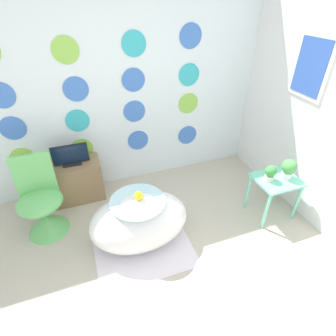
% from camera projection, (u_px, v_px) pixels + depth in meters
% --- Properties ---
extents(ground_plane, '(12.00, 12.00, 0.00)m').
position_uv_depth(ground_plane, '(167.00, 333.00, 2.01)').
color(ground_plane, '#BCB29E').
extents(wall_back_dotted, '(4.80, 0.05, 2.60)m').
position_uv_depth(wall_back_dotted, '(103.00, 85.00, 2.88)').
color(wall_back_dotted, white).
rests_on(wall_back_dotted, ground_plane).
extents(wall_right, '(0.06, 3.07, 2.60)m').
position_uv_depth(wall_right, '(314.00, 95.00, 2.60)').
color(wall_right, white).
rests_on(wall_right, ground_plane).
extents(rug, '(0.96, 0.86, 0.01)m').
position_uv_depth(rug, '(142.00, 244.00, 2.70)').
color(rug, silver).
rests_on(rug, ground_plane).
extents(bathtub, '(0.98, 0.64, 0.56)m').
position_uv_depth(bathtub, '(139.00, 221.00, 2.59)').
color(bathtub, white).
rests_on(bathtub, ground_plane).
extents(rubber_duck, '(0.08, 0.09, 0.10)m').
position_uv_depth(rubber_duck, '(139.00, 196.00, 2.40)').
color(rubber_duck, yellow).
rests_on(rubber_duck, bathtub).
extents(chair, '(0.45, 0.45, 0.85)m').
position_uv_depth(chair, '(43.00, 211.00, 2.73)').
color(chair, '#66C166').
rests_on(chair, ground_plane).
extents(tv_cabinet, '(0.60, 0.34, 0.50)m').
position_uv_depth(tv_cabinet, '(77.00, 181.00, 3.17)').
color(tv_cabinet, '#8E704C').
rests_on(tv_cabinet, ground_plane).
extents(tv, '(0.40, 0.12, 0.25)m').
position_uv_depth(tv, '(71.00, 156.00, 2.97)').
color(tv, black).
rests_on(tv, tv_cabinet).
extents(vase, '(0.07, 0.07, 0.16)m').
position_uv_depth(vase, '(48.00, 168.00, 2.84)').
color(vase, '#2D72B7').
rests_on(vase, tv_cabinet).
extents(side_table, '(0.45, 0.39, 0.50)m').
position_uv_depth(side_table, '(275.00, 185.00, 2.85)').
color(side_table, '#72D8B7').
rests_on(side_table, ground_plane).
extents(potted_plant_left, '(0.12, 0.12, 0.17)m').
position_uv_depth(potted_plant_left, '(270.00, 173.00, 2.73)').
color(potted_plant_left, beige).
rests_on(potted_plant_left, side_table).
extents(potted_plant_right, '(0.15, 0.15, 0.22)m').
position_uv_depth(potted_plant_right, '(289.00, 168.00, 2.74)').
color(potted_plant_right, white).
rests_on(potted_plant_right, side_table).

